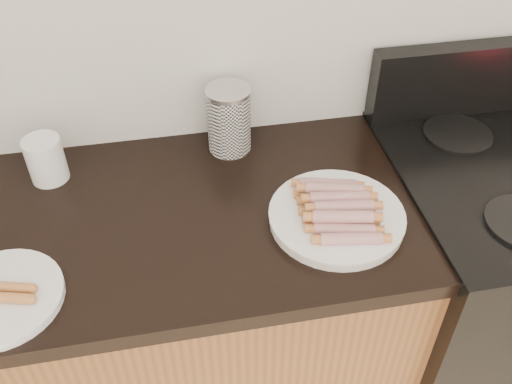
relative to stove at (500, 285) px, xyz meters
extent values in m
cube|color=black|center=(0.00, 0.00, -0.01)|extent=(0.76, 0.65, 0.90)
cube|color=black|center=(0.00, 0.28, 0.55)|extent=(0.76, 0.06, 0.20)
cylinder|color=black|center=(-0.17, 0.17, 0.46)|extent=(0.18, 0.18, 0.01)
cylinder|color=white|center=(-0.58, -0.07, 0.45)|extent=(0.37, 0.37, 0.02)
cylinder|color=white|center=(-1.29, -0.17, 0.45)|extent=(0.30, 0.30, 0.02)
cylinder|color=brown|center=(-0.58, -0.16, 0.48)|extent=(0.13, 0.05, 0.03)
cylinder|color=brown|center=(-0.58, -0.13, 0.48)|extent=(0.13, 0.05, 0.03)
cylinder|color=brown|center=(-0.58, -0.10, 0.48)|extent=(0.13, 0.05, 0.03)
cylinder|color=brown|center=(-0.58, -0.07, 0.48)|extent=(0.13, 0.05, 0.03)
cylinder|color=brown|center=(-0.58, -0.04, 0.48)|extent=(0.13, 0.05, 0.03)
cylinder|color=brown|center=(-0.58, -0.01, 0.48)|extent=(0.13, 0.05, 0.03)
cylinder|color=brown|center=(-0.58, 0.02, 0.48)|extent=(0.13, 0.05, 0.03)
cylinder|color=brown|center=(-0.58, -0.12, 0.50)|extent=(0.13, 0.05, 0.03)
cylinder|color=brown|center=(-0.58, -0.09, 0.50)|extent=(0.13, 0.05, 0.03)
cylinder|color=brown|center=(-0.58, -0.06, 0.50)|extent=(0.13, 0.05, 0.03)
cylinder|color=brown|center=(-0.58, -0.03, 0.50)|extent=(0.13, 0.05, 0.03)
cylinder|color=white|center=(-0.77, 0.24, 0.53)|extent=(0.11, 0.11, 0.16)
cylinder|color=silver|center=(-0.77, 0.24, 0.61)|extent=(0.11, 0.11, 0.01)
cylinder|color=white|center=(-1.22, 0.21, 0.50)|extent=(0.11, 0.11, 0.11)
camera|label=1|loc=(-0.92, -0.94, 1.35)|focal=40.00mm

